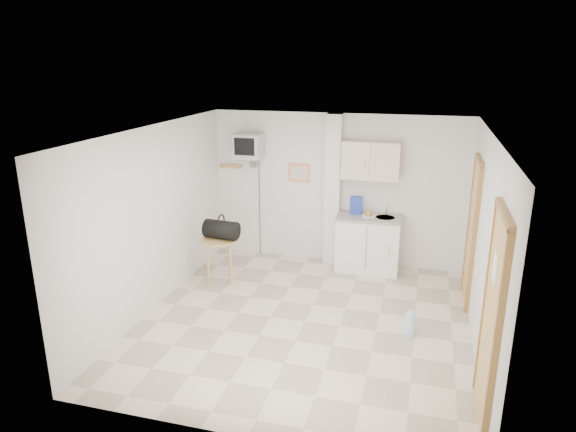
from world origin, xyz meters
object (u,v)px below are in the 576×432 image
(crt_television, at_px, (249,147))
(duffel_bag, at_px, (221,229))
(round_table, at_px, (219,246))
(water_bottle, at_px, (410,324))

(crt_television, xyz_separation_m, duffel_bag, (-0.08, -1.09, -1.09))
(round_table, xyz_separation_m, water_bottle, (2.92, -0.91, -0.42))
(duffel_bag, xyz_separation_m, water_bottle, (2.88, -0.95, -0.68))
(crt_television, bearing_deg, water_bottle, -36.05)
(water_bottle, bearing_deg, round_table, 162.66)
(duffel_bag, relative_size, water_bottle, 1.50)
(round_table, bearing_deg, water_bottle, -17.34)
(crt_television, distance_m, round_table, 1.76)
(water_bottle, bearing_deg, crt_television, 143.95)
(crt_television, xyz_separation_m, water_bottle, (2.80, -2.04, -1.77))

